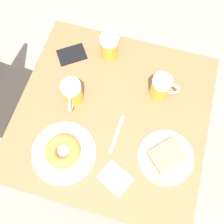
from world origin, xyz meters
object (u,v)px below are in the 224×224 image
napkin_folded (115,178)px  beer_mug_center (73,93)px  beer_mug_left (161,87)px  plate_with_donut (63,152)px  beer_mug_right (110,46)px  fork (117,134)px  passport_near_edge (72,55)px  plate_with_cake (166,156)px

napkin_folded → beer_mug_center: bearing=43.7°
beer_mug_left → napkin_folded: 0.41m
plate_with_donut → beer_mug_right: size_ratio=2.13×
fork → passport_near_edge: bearing=44.6°
plate_with_donut → beer_mug_right: bearing=-5.2°
plate_with_cake → napkin_folded: size_ratio=1.56×
beer_mug_left → fork: size_ratio=0.76×
beer_mug_left → beer_mug_center: 0.37m
napkin_folded → passport_near_edge: passport_near_edge is taller
fork → passport_near_edge: 0.43m
fork → beer_mug_center: bearing=65.2°
plate_with_donut → passport_near_edge: (0.44, 0.12, -0.02)m
beer_mug_right → fork: size_ratio=0.74×
plate_with_cake → plate_with_donut: size_ratio=0.87×
beer_mug_center → plate_with_cake: bearing=-108.0°
beer_mug_left → beer_mug_center: same height
plate_with_cake → beer_mug_center: beer_mug_center is taller
plate_with_cake → beer_mug_left: bearing=17.9°
beer_mug_left → fork: bearing=151.1°
plate_with_cake → passport_near_edge: size_ratio=1.43×
plate_with_donut → passport_near_edge: bearing=15.6°
plate_with_donut → fork: size_ratio=1.57×
beer_mug_right → fork: bearing=-159.6°
beer_mug_right → passport_near_edge: bearing=108.0°
plate_with_donut → beer_mug_center: (0.23, 0.04, 0.04)m
plate_with_cake → beer_mug_left: (0.26, 0.09, 0.04)m
beer_mug_center → passport_near_edge: 0.23m
beer_mug_left → fork: 0.27m
plate_with_donut → beer_mug_right: (0.49, -0.04, 0.04)m
beer_mug_center → fork: beer_mug_center is taller
beer_mug_left → beer_mug_right: (0.14, 0.26, 0.00)m
napkin_folded → passport_near_edge: size_ratio=0.92×
plate_with_donut → napkin_folded: bearing=-99.7°
plate_with_donut → napkin_folded: plate_with_donut is taller
beer_mug_center → passport_near_edge: bearing=22.5°
beer_mug_left → beer_mug_right: size_ratio=1.03×
fork → plate_with_cake: bearing=-100.3°
plate_with_cake → beer_mug_left: size_ratio=1.79×
beer_mug_right → passport_near_edge: beer_mug_right is taller
plate_with_donut → napkin_folded: (-0.04, -0.22, -0.02)m
napkin_folded → fork: bearing=13.7°
beer_mug_left → passport_near_edge: size_ratio=0.80×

